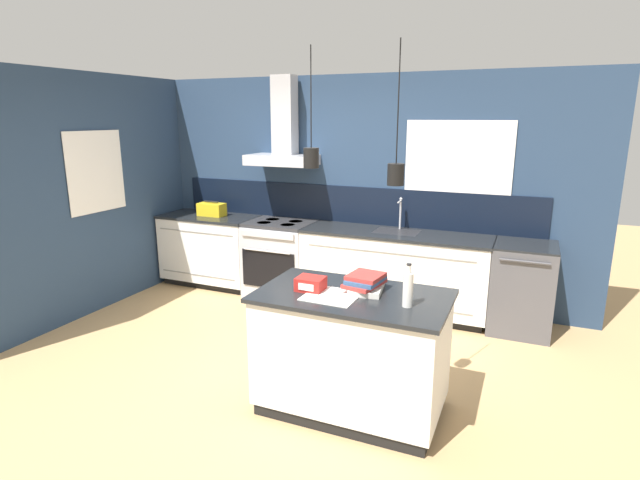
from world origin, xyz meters
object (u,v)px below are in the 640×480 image
red_supply_box (311,284)px  bottle_on_island (408,289)px  yellow_toolbox (212,209)px  dishwasher (522,288)px  oven_range (280,258)px  book_stack (366,283)px

red_supply_box → bottle_on_island: bearing=-3.0°
bottle_on_island → yellow_toolbox: 3.68m
dishwasher → bottle_on_island: (-0.69, -2.10, 0.58)m
oven_range → red_supply_box: 2.50m
bottle_on_island → book_stack: size_ratio=0.81×
red_supply_box → yellow_toolbox: size_ratio=0.58×
red_supply_box → book_stack: bearing=21.5°
oven_range → yellow_toolbox: (-0.97, 0.00, 0.54)m
oven_range → red_supply_box: (1.33, -2.06, 0.50)m
oven_range → yellow_toolbox: 1.11m
oven_range → yellow_toolbox: yellow_toolbox is taller
book_stack → yellow_toolbox: size_ratio=1.08×
oven_range → bottle_on_island: bottle_on_island is taller
oven_range → book_stack: (1.70, -1.91, 0.51)m
dishwasher → red_supply_box: size_ratio=4.63×
dishwasher → red_supply_box: red_supply_box is taller
bottle_on_island → red_supply_box: bottle_on_island is taller
red_supply_box → yellow_toolbox: yellow_toolbox is taller
yellow_toolbox → dishwasher: bearing=-0.0°
dishwasher → book_stack: size_ratio=2.48×
oven_range → yellow_toolbox: bearing=179.7°
bottle_on_island → book_stack: 0.40m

